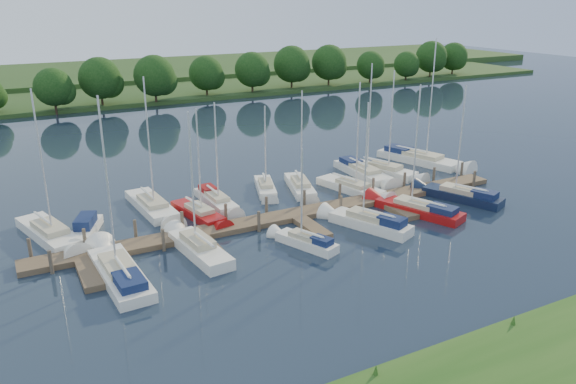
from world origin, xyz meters
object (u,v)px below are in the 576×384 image
motorboat (86,230)px  sailboat_n_5 (266,189)px  sailboat_s_2 (305,242)px  sailboat_n_0 (52,236)px  dock (298,218)px

motorboat → sailboat_n_5: size_ratio=0.63×
motorboat → sailboat_s_2: size_ratio=0.69×
sailboat_s_2 → sailboat_n_0: bearing=126.8°
dock → sailboat_s_2: sailboat_s_2 is taller
sailboat_n_5 → sailboat_s_2: bearing=96.5°
dock → sailboat_n_5: 7.33m
dock → sailboat_s_2: bearing=-112.4°
dock → sailboat_n_0: (-17.41, 5.02, 0.08)m
sailboat_n_0 → motorboat: 2.35m
sailboat_n_0 → sailboat_s_2: 18.24m
motorboat → sailboat_n_5: 16.00m
sailboat_n_0 → dock: bearing=148.2°
dock → sailboat_s_2: 4.86m
dock → sailboat_n_0: 18.13m
sailboat_n_5 → sailboat_s_2: sailboat_n_5 is taller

